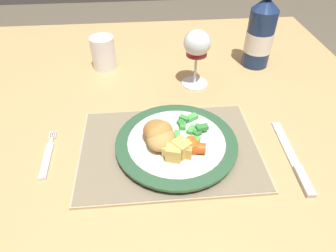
{
  "coord_description": "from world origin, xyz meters",
  "views": [
    {
      "loc": [
        -0.04,
        -0.65,
        1.19
      ],
      "look_at": [
        0.01,
        -0.18,
        0.78
      ],
      "focal_mm": 32.0,
      "sensor_mm": 36.0,
      "label": 1
    }
  ],
  "objects_px": {
    "dining_table": "(161,121)",
    "wine_glass": "(197,47)",
    "bottle": "(260,33)",
    "dinner_plate": "(176,144)",
    "drinking_cup": "(103,52)",
    "fork": "(48,157)",
    "table_knife": "(295,162)"
  },
  "relations": [
    {
      "from": "dining_table",
      "to": "drinking_cup",
      "type": "relative_size",
      "value": 12.18
    },
    {
      "from": "table_knife",
      "to": "wine_glass",
      "type": "height_order",
      "value": "wine_glass"
    },
    {
      "from": "dining_table",
      "to": "table_knife",
      "type": "xyz_separation_m",
      "value": [
        0.25,
        -0.27,
        0.1
      ]
    },
    {
      "from": "fork",
      "to": "bottle",
      "type": "relative_size",
      "value": 0.53
    },
    {
      "from": "dining_table",
      "to": "dinner_plate",
      "type": "relative_size",
      "value": 4.51
    },
    {
      "from": "dining_table",
      "to": "fork",
      "type": "distance_m",
      "value": 0.33
    },
    {
      "from": "drinking_cup",
      "to": "bottle",
      "type": "bearing_deg",
      "value": -2.88
    },
    {
      "from": "dining_table",
      "to": "table_knife",
      "type": "relative_size",
      "value": 5.47
    },
    {
      "from": "wine_glass",
      "to": "drinking_cup",
      "type": "bearing_deg",
      "value": 155.27
    },
    {
      "from": "dinner_plate",
      "to": "bottle",
      "type": "xyz_separation_m",
      "value": [
        0.27,
        0.34,
        0.08
      ]
    },
    {
      "from": "table_knife",
      "to": "drinking_cup",
      "type": "height_order",
      "value": "drinking_cup"
    },
    {
      "from": "fork",
      "to": "wine_glass",
      "type": "height_order",
      "value": "wine_glass"
    },
    {
      "from": "dinner_plate",
      "to": "drinking_cup",
      "type": "xyz_separation_m",
      "value": [
        -0.17,
        0.36,
        0.03
      ]
    },
    {
      "from": "dinner_plate",
      "to": "table_knife",
      "type": "height_order",
      "value": "dinner_plate"
    },
    {
      "from": "dinner_plate",
      "to": "table_knife",
      "type": "xyz_separation_m",
      "value": [
        0.23,
        -0.06,
        -0.01
      ]
    },
    {
      "from": "wine_glass",
      "to": "bottle",
      "type": "relative_size",
      "value": 0.59
    },
    {
      "from": "dinner_plate",
      "to": "wine_glass",
      "type": "height_order",
      "value": "wine_glass"
    },
    {
      "from": "bottle",
      "to": "dinner_plate",
      "type": "bearing_deg",
      "value": -128.84
    },
    {
      "from": "fork",
      "to": "wine_glass",
      "type": "relative_size",
      "value": 0.9
    },
    {
      "from": "table_knife",
      "to": "dining_table",
      "type": "bearing_deg",
      "value": 133.19
    },
    {
      "from": "bottle",
      "to": "drinking_cup",
      "type": "relative_size",
      "value": 2.78
    },
    {
      "from": "fork",
      "to": "bottle",
      "type": "bearing_deg",
      "value": 32.3
    },
    {
      "from": "fork",
      "to": "table_knife",
      "type": "height_order",
      "value": "table_knife"
    },
    {
      "from": "wine_glass",
      "to": "bottle",
      "type": "xyz_separation_m",
      "value": [
        0.2,
        0.09,
        -0.01
      ]
    },
    {
      "from": "dining_table",
      "to": "wine_glass",
      "type": "height_order",
      "value": "wine_glass"
    },
    {
      "from": "dinner_plate",
      "to": "drinking_cup",
      "type": "height_order",
      "value": "drinking_cup"
    },
    {
      "from": "dining_table",
      "to": "bottle",
      "type": "xyz_separation_m",
      "value": [
        0.29,
        0.13,
        0.19
      ]
    },
    {
      "from": "table_knife",
      "to": "wine_glass",
      "type": "relative_size",
      "value": 1.35
    },
    {
      "from": "table_knife",
      "to": "bottle",
      "type": "distance_m",
      "value": 0.41
    },
    {
      "from": "dining_table",
      "to": "table_knife",
      "type": "distance_m",
      "value": 0.38
    },
    {
      "from": "dining_table",
      "to": "table_knife",
      "type": "height_order",
      "value": "table_knife"
    },
    {
      "from": "drinking_cup",
      "to": "wine_glass",
      "type": "bearing_deg",
      "value": -24.73
    }
  ]
}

